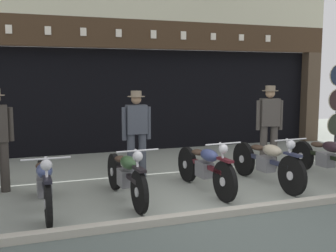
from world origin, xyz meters
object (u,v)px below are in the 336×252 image
(motorcycle_center_right, at_px, (267,161))
(motorcycle_right, at_px, (327,157))
(motorcycle_left, at_px, (44,183))
(motorcycle_center_left, at_px, (126,174))
(shopkeeper_center, at_px, (136,130))
(advert_board_near, at_px, (10,84))
(motorcycle_center, at_px, (205,166))
(salesman_right, at_px, (269,123))

(motorcycle_center_right, bearing_deg, motorcycle_right, 178.70)
(motorcycle_center_right, bearing_deg, motorcycle_left, -0.57)
(motorcycle_center_left, height_order, shopkeeper_center, shopkeeper_center)
(shopkeeper_center, xyz_separation_m, advert_board_near, (-2.25, 2.84, 0.83))
(advert_board_near, bearing_deg, shopkeeper_center, -51.53)
(motorcycle_left, relative_size, motorcycle_center_left, 1.02)
(motorcycle_center, height_order, salesman_right, salesman_right)
(salesman_right, bearing_deg, motorcycle_center_left, 33.27)
(motorcycle_center, xyz_separation_m, motorcycle_right, (2.54, 0.02, -0.01))
(salesman_right, relative_size, advert_board_near, 1.75)
(salesman_right, xyz_separation_m, advert_board_near, (-5.06, 3.01, 0.78))
(motorcycle_left, relative_size, motorcycle_center, 1.02)
(motorcycle_center_right, distance_m, salesman_right, 1.44)
(motorcycle_center_left, bearing_deg, salesman_right, -163.98)
(motorcycle_left, height_order, advert_board_near, advert_board_near)
(motorcycle_left, bearing_deg, advert_board_near, -84.22)
(motorcycle_right, xyz_separation_m, advert_board_near, (-5.63, 4.08, 1.33))
(motorcycle_center_left, relative_size, salesman_right, 1.12)
(motorcycle_center, xyz_separation_m, advert_board_near, (-3.09, 4.10, 1.32))
(shopkeeper_center, bearing_deg, advert_board_near, -51.12)
(salesman_right, bearing_deg, motorcycle_center, 43.19)
(salesman_right, bearing_deg, motorcycle_left, 29.25)
(motorcycle_center_left, distance_m, motorcycle_right, 3.91)
(motorcycle_left, distance_m, motorcycle_right, 5.13)
(motorcycle_center_right, bearing_deg, motorcycle_center_left, -1.24)
(salesman_right, bearing_deg, motorcycle_right, 132.36)
(motorcycle_center_right, distance_m, advert_board_near, 6.08)
(motorcycle_left, relative_size, motorcycle_right, 1.03)
(motorcycle_center_left, xyz_separation_m, shopkeeper_center, (0.54, 1.34, 0.50))
(motorcycle_left, distance_m, salesman_right, 4.75)
(motorcycle_center, relative_size, salesman_right, 1.13)
(motorcycle_left, bearing_deg, motorcycle_center_left, -177.53)
(motorcycle_center_left, relative_size, motorcycle_right, 1.01)
(motorcycle_left, relative_size, shopkeeper_center, 1.20)
(motorcycle_right, distance_m, salesman_right, 1.33)
(shopkeeper_center, height_order, advert_board_near, advert_board_near)
(salesman_right, bearing_deg, motorcycle_center_right, 69.14)
(motorcycle_center_right, xyz_separation_m, shopkeeper_center, (-2.03, 1.27, 0.48))
(motorcycle_center_left, distance_m, motorcycle_center_right, 2.57)
(motorcycle_left, height_order, shopkeeper_center, shopkeeper_center)
(shopkeeper_center, bearing_deg, motorcycle_center, 123.90)
(motorcycle_left, distance_m, motorcycle_center_right, 3.79)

